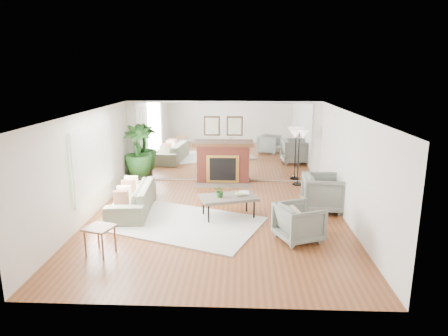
{
  "coord_description": "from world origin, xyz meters",
  "views": [
    {
      "loc": [
        0.55,
        -8.73,
        3.41
      ],
      "look_at": [
        0.15,
        0.6,
        1.12
      ],
      "focal_mm": 32.0,
      "sensor_mm": 36.0,
      "label": 1
    }
  ],
  "objects_px": {
    "coffee_table": "(228,198)",
    "armchair_front": "(299,222)",
    "armchair_back": "(323,193)",
    "sofa": "(132,198)",
    "potted_ficus": "(138,152)",
    "side_table": "(100,231)",
    "floor_lamp": "(299,139)",
    "fireplace": "(223,162)"
  },
  "relations": [
    {
      "from": "armchair_back",
      "to": "potted_ficus",
      "type": "distance_m",
      "value": 5.7
    },
    {
      "from": "coffee_table",
      "to": "floor_lamp",
      "type": "bearing_deg",
      "value": 54.9
    },
    {
      "from": "side_table",
      "to": "potted_ficus",
      "type": "bearing_deg",
      "value": 95.84
    },
    {
      "from": "sofa",
      "to": "armchair_front",
      "type": "bearing_deg",
      "value": 63.03
    },
    {
      "from": "armchair_front",
      "to": "side_table",
      "type": "bearing_deg",
      "value": 78.48
    },
    {
      "from": "side_table",
      "to": "potted_ficus",
      "type": "height_order",
      "value": "potted_ficus"
    },
    {
      "from": "armchair_back",
      "to": "armchair_front",
      "type": "xyz_separation_m",
      "value": [
        -0.85,
        -1.84,
        -0.07
      ]
    },
    {
      "from": "sofa",
      "to": "floor_lamp",
      "type": "bearing_deg",
      "value": 115.01
    },
    {
      "from": "fireplace",
      "to": "side_table",
      "type": "relative_size",
      "value": 3.36
    },
    {
      "from": "fireplace",
      "to": "armchair_front",
      "type": "height_order",
      "value": "fireplace"
    },
    {
      "from": "sofa",
      "to": "potted_ficus",
      "type": "distance_m",
      "value": 2.64
    },
    {
      "from": "fireplace",
      "to": "coffee_table",
      "type": "height_order",
      "value": "fireplace"
    },
    {
      "from": "coffee_table",
      "to": "armchair_front",
      "type": "height_order",
      "value": "armchair_front"
    },
    {
      "from": "armchair_back",
      "to": "sofa",
      "type": "bearing_deg",
      "value": 96.53
    },
    {
      "from": "potted_ficus",
      "to": "floor_lamp",
      "type": "xyz_separation_m",
      "value": [
        4.88,
        -0.0,
        0.46
      ]
    },
    {
      "from": "coffee_table",
      "to": "potted_ficus",
      "type": "bearing_deg",
      "value": 134.99
    },
    {
      "from": "armchair_back",
      "to": "armchair_front",
      "type": "relative_size",
      "value": 1.18
    },
    {
      "from": "armchair_front",
      "to": "floor_lamp",
      "type": "distance_m",
      "value": 4.28
    },
    {
      "from": "coffee_table",
      "to": "side_table",
      "type": "height_order",
      "value": "side_table"
    },
    {
      "from": "armchair_front",
      "to": "potted_ficus",
      "type": "height_order",
      "value": "potted_ficus"
    },
    {
      "from": "fireplace",
      "to": "coffee_table",
      "type": "xyz_separation_m",
      "value": [
        0.27,
        -3.03,
        -0.18
      ]
    },
    {
      "from": "coffee_table",
      "to": "sofa",
      "type": "height_order",
      "value": "sofa"
    },
    {
      "from": "fireplace",
      "to": "potted_ficus",
      "type": "xyz_separation_m",
      "value": [
        -2.6,
        -0.16,
        0.31
      ]
    },
    {
      "from": "armchair_front",
      "to": "floor_lamp",
      "type": "bearing_deg",
      "value": -30.81
    },
    {
      "from": "fireplace",
      "to": "sofa",
      "type": "bearing_deg",
      "value": -128.52
    },
    {
      "from": "sofa",
      "to": "floor_lamp",
      "type": "xyz_separation_m",
      "value": [
        4.42,
        2.52,
        1.1
      ]
    },
    {
      "from": "armchair_back",
      "to": "armchair_front",
      "type": "distance_m",
      "value": 2.03
    },
    {
      "from": "fireplace",
      "to": "side_table",
      "type": "bearing_deg",
      "value": -112.39
    },
    {
      "from": "armchair_front",
      "to": "armchair_back",
      "type": "bearing_deg",
      "value": -48.24
    },
    {
      "from": "sofa",
      "to": "armchair_front",
      "type": "relative_size",
      "value": 2.69
    },
    {
      "from": "coffee_table",
      "to": "armchair_front",
      "type": "relative_size",
      "value": 1.75
    },
    {
      "from": "sofa",
      "to": "side_table",
      "type": "relative_size",
      "value": 3.75
    },
    {
      "from": "sofa",
      "to": "side_table",
      "type": "bearing_deg",
      "value": -3.79
    },
    {
      "from": "coffee_table",
      "to": "potted_ficus",
      "type": "xyz_separation_m",
      "value": [
        -2.87,
        2.87,
        0.49
      ]
    },
    {
      "from": "fireplace",
      "to": "potted_ficus",
      "type": "relative_size",
      "value": 1.13
    },
    {
      "from": "fireplace",
      "to": "potted_ficus",
      "type": "height_order",
      "value": "fireplace"
    },
    {
      "from": "armchair_back",
      "to": "side_table",
      "type": "height_order",
      "value": "armchair_back"
    },
    {
      "from": "coffee_table",
      "to": "side_table",
      "type": "relative_size",
      "value": 2.43
    },
    {
      "from": "armchair_back",
      "to": "side_table",
      "type": "distance_m",
      "value": 5.39
    },
    {
      "from": "side_table",
      "to": "potted_ficus",
      "type": "distance_m",
      "value": 4.98
    },
    {
      "from": "sofa",
      "to": "armchair_back",
      "type": "xyz_separation_m",
      "value": [
        4.74,
        0.25,
        0.12
      ]
    },
    {
      "from": "armchair_front",
      "to": "side_table",
      "type": "height_order",
      "value": "armchair_front"
    }
  ]
}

